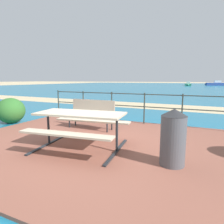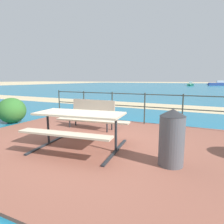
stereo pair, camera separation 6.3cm
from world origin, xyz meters
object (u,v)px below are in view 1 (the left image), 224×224
at_px(park_bench, 91,111).
at_px(boat_mid, 216,84).
at_px(boat_far, 188,84).
at_px(picnic_table, 80,120).
at_px(trash_bin, 173,137).

distance_m(park_bench, boat_mid, 51.53).
bearing_deg(boat_far, park_bench, -2.58).
relative_size(picnic_table, park_bench, 1.38).
xyz_separation_m(picnic_table, trash_bin, (1.90, -0.08, -0.11)).
relative_size(picnic_table, trash_bin, 2.06).
xyz_separation_m(picnic_table, park_bench, (-0.68, 1.60, -0.09)).
distance_m(park_bench, boat_far, 46.85).
distance_m(picnic_table, trash_bin, 1.91).
relative_size(picnic_table, boat_far, 0.46).
bearing_deg(boat_far, trash_bin, 0.45).
distance_m(park_bench, trash_bin, 3.08).
relative_size(trash_bin, boat_mid, 0.19).
xyz_separation_m(picnic_table, boat_far, (-1.07, 48.45, -0.30)).
xyz_separation_m(trash_bin, boat_far, (-2.97, 48.53, -0.19)).
xyz_separation_m(park_bench, boat_mid, (5.74, 51.21, -0.12)).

